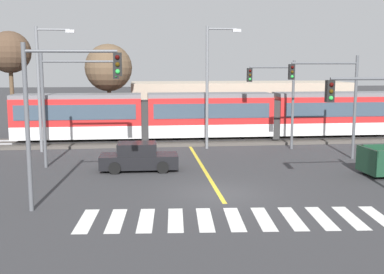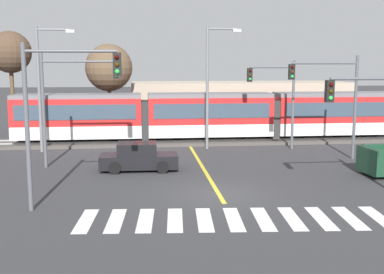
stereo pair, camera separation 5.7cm
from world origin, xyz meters
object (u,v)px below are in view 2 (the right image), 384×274
at_px(street_lamp_west, 43,81).
at_px(bare_tree_far_west, 10,53).
at_px(street_lamp_centre, 211,79).
at_px(sedan_crossing, 139,158).
at_px(traffic_light_near_left, 58,100).
at_px(traffic_light_far_right, 278,92).
at_px(traffic_light_mid_right, 333,91).
at_px(bare_tree_west, 109,68).
at_px(light_rail_tram, 210,114).
at_px(traffic_light_near_right, 379,114).
at_px(traffic_light_mid_left, 69,92).

xyz_separation_m(street_lamp_west, bare_tree_far_west, (-3.70, 6.88, 1.90)).
bearing_deg(street_lamp_west, street_lamp_centre, 0.19).
relative_size(sedan_crossing, traffic_light_near_left, 0.65).
distance_m(traffic_light_near_left, bare_tree_far_west, 21.20).
bearing_deg(traffic_light_far_right, sedan_crossing, -149.24).
height_order(traffic_light_mid_right, traffic_light_near_left, traffic_light_near_left).
height_order(traffic_light_mid_right, bare_tree_west, bare_tree_west).
xyz_separation_m(light_rail_tram, traffic_light_near_right, (4.83, -15.91, 1.65)).
distance_m(traffic_light_near_left, street_lamp_centre, 15.30).
bearing_deg(street_lamp_centre, traffic_light_far_right, -9.64).
xyz_separation_m(sedan_crossing, traffic_light_far_right, (9.25, 5.51, 3.20)).
xyz_separation_m(traffic_light_near_right, street_lamp_west, (-16.12, 13.08, 0.96)).
bearing_deg(traffic_light_far_right, street_lamp_centre, 170.36).
xyz_separation_m(traffic_light_near_right, bare_tree_far_west, (-19.82, 19.96, 2.86)).
relative_size(street_lamp_centre, bare_tree_west, 1.12).
height_order(traffic_light_far_right, traffic_light_near_left, traffic_light_near_left).
xyz_separation_m(traffic_light_mid_left, street_lamp_west, (-2.34, 4.94, 0.46)).
distance_m(traffic_light_far_right, street_lamp_centre, 4.55).
relative_size(sedan_crossing, bare_tree_far_west, 0.52).
xyz_separation_m(traffic_light_near_left, bare_tree_far_west, (-6.79, 19.96, 2.20)).
xyz_separation_m(light_rail_tram, traffic_light_mid_left, (-8.95, -7.77, 2.15)).
height_order(sedan_crossing, bare_tree_far_west, bare_tree_far_west).
bearing_deg(bare_tree_west, traffic_light_mid_right, -40.73).
relative_size(light_rail_tram, traffic_light_mid_left, 4.43).
height_order(traffic_light_near_left, street_lamp_centre, street_lamp_centre).
bearing_deg(traffic_light_near_left, traffic_light_far_right, 45.24).
xyz_separation_m(traffic_light_mid_right, street_lamp_west, (-17.67, 4.39, 0.52)).
relative_size(light_rail_tram, street_lamp_centre, 3.41).
bearing_deg(traffic_light_mid_left, traffic_light_near_left, -84.76).
bearing_deg(traffic_light_mid_right, bare_tree_far_west, 152.20).
distance_m(traffic_light_mid_left, traffic_light_near_left, 8.19).
height_order(light_rail_tram, traffic_light_mid_left, traffic_light_mid_left).
bearing_deg(light_rail_tram, street_lamp_west, -165.92).
height_order(traffic_light_mid_left, traffic_light_mid_right, traffic_light_mid_left).
distance_m(sedan_crossing, bare_tree_far_west, 17.38).
bearing_deg(street_lamp_west, sedan_crossing, -45.52).
relative_size(traffic_light_near_left, bare_tree_far_west, 0.80).
relative_size(traffic_light_mid_right, traffic_light_near_right, 1.12).
distance_m(sedan_crossing, bare_tree_west, 14.79).
bearing_deg(street_lamp_centre, bare_tree_far_west, 154.96).
distance_m(sedan_crossing, street_lamp_centre, 8.86).
distance_m(light_rail_tram, bare_tree_west, 9.54).
xyz_separation_m(sedan_crossing, traffic_light_mid_left, (-3.77, 1.28, 3.49)).
distance_m(traffic_light_far_right, bare_tree_west, 14.37).
distance_m(sedan_crossing, traffic_light_far_right, 11.23).
relative_size(traffic_light_far_right, traffic_light_near_left, 0.91).
xyz_separation_m(light_rail_tram, street_lamp_centre, (-0.35, -2.79, 2.65)).
height_order(traffic_light_mid_left, bare_tree_west, bare_tree_west).
relative_size(sedan_crossing, traffic_light_far_right, 0.71).
bearing_deg(traffic_light_mid_left, bare_tree_far_west, 117.08).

